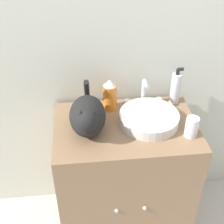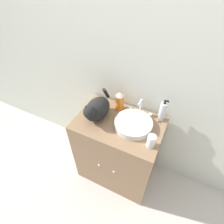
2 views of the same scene
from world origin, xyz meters
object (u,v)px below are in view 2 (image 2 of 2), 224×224
at_px(cup, 151,141).
at_px(soap_bottle, 162,111).
at_px(cat, 97,109).
at_px(spray_bottle, 120,101).

bearing_deg(cup, soap_bottle, 90.29).
bearing_deg(soap_bottle, cup, -89.71).
bearing_deg(soap_bottle, cat, -157.19).
bearing_deg(spray_bottle, cat, -125.03).
xyz_separation_m(cat, spray_bottle, (0.13, 0.18, -0.01)).
xyz_separation_m(spray_bottle, cup, (0.37, -0.27, -0.04)).
xyz_separation_m(soap_bottle, spray_bottle, (-0.37, -0.03, -0.00)).
xyz_separation_m(soap_bottle, cup, (0.00, -0.30, -0.04)).
relative_size(soap_bottle, spray_bottle, 1.18).
distance_m(cat, spray_bottle, 0.22).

